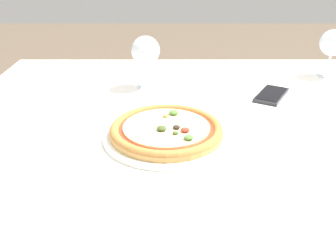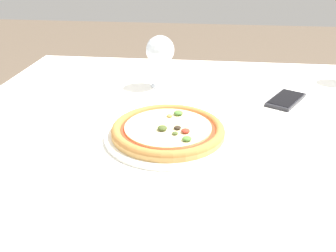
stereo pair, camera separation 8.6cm
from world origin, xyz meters
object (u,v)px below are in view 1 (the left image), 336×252
(wine_glass_far_right, at_px, (335,44))
(cell_phone, at_px, (273,95))
(fork, at_px, (19,116))
(dining_table, at_px, (221,140))
(pizza_plate, at_px, (168,131))
(wine_glass_far_left, at_px, (147,51))

(wine_glass_far_right, height_order, cell_phone, wine_glass_far_right)
(fork, bearing_deg, dining_table, 1.51)
(dining_table, distance_m, fork, 0.55)
(pizza_plate, bearing_deg, wine_glass_far_right, 39.56)
(pizza_plate, bearing_deg, wine_glass_far_left, 100.63)
(pizza_plate, xyz_separation_m, cell_phone, (0.31, 0.26, -0.01))
(pizza_plate, bearing_deg, fork, 163.68)
(pizza_plate, height_order, wine_glass_far_left, wine_glass_far_left)
(dining_table, distance_m, wine_glass_far_right, 0.55)
(cell_phone, bearing_deg, wine_glass_far_left, 167.55)
(wine_glass_far_right, bearing_deg, fork, -160.20)
(fork, distance_m, wine_glass_far_left, 0.42)
(pizza_plate, relative_size, fork, 1.75)
(pizza_plate, distance_m, fork, 0.41)
(dining_table, bearing_deg, cell_phone, 38.43)
(wine_glass_far_left, height_order, wine_glass_far_right, wine_glass_far_left)
(cell_phone, bearing_deg, wine_glass_far_right, 39.14)
(dining_table, relative_size, cell_phone, 9.01)
(fork, height_order, wine_glass_far_left, wine_glass_far_left)
(dining_table, height_order, fork, fork)
(wine_glass_far_right, bearing_deg, wine_glass_far_left, -169.72)
(pizza_plate, relative_size, wine_glass_far_right, 1.89)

